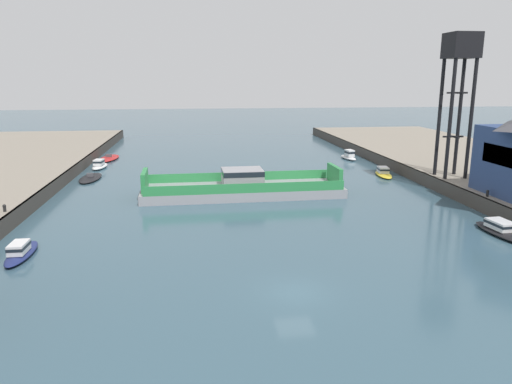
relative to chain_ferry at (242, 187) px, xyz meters
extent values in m
plane|color=#385666|center=(0.77, -27.37, -1.00)|extent=(400.00, 400.00, 0.00)
cube|color=#423D38|center=(-22.72, -7.37, -0.17)|extent=(0.30, 140.00, 1.66)
cube|color=#423D38|center=(24.27, -7.37, -0.17)|extent=(0.30, 140.00, 1.66)
cube|color=#939399|center=(0.00, 0.00, -0.45)|extent=(24.05, 7.54, 1.10)
cube|color=#2D8947|center=(-0.07, 3.45, 0.65)|extent=(22.94, 0.62, 1.10)
cube|color=#2D8947|center=(0.07, -3.45, 0.65)|extent=(22.94, 0.62, 1.10)
cube|color=#939399|center=(0.00, 0.00, 1.16)|extent=(4.86, 3.96, 2.12)
cube|color=black|center=(0.00, 0.00, 1.87)|extent=(4.90, 4.01, 0.60)
cube|color=#2D8947|center=(11.45, 0.25, 1.20)|extent=(0.61, 4.92, 2.20)
cube|color=#2D8947|center=(-11.45, -0.25, 1.20)|extent=(0.61, 4.92, 2.20)
ellipsoid|color=navy|center=(-19.39, -18.12, -0.75)|extent=(1.69, 5.96, 0.50)
cube|color=silver|center=(-19.39, -18.57, -0.10)|extent=(1.18, 2.09, 0.80)
cube|color=black|center=(-19.39, -18.57, 0.00)|extent=(1.21, 2.15, 0.24)
ellipsoid|color=white|center=(21.01, 24.18, -0.71)|extent=(2.12, 5.42, 0.58)
cube|color=silver|center=(21.05, 23.79, 0.15)|extent=(1.31, 1.95, 1.14)
cube|color=black|center=(21.05, 23.79, 0.29)|extent=(1.34, 2.01, 0.34)
ellipsoid|color=yellow|center=(21.46, 9.28, -0.80)|extent=(2.76, 6.33, 0.40)
cube|color=silver|center=(21.52, 9.73, -0.18)|extent=(1.63, 2.31, 0.84)
cube|color=black|center=(21.52, 9.73, -0.07)|extent=(1.68, 2.38, 0.25)
ellipsoid|color=white|center=(-20.44, 20.68, -0.70)|extent=(2.35, 5.57, 0.59)
cube|color=silver|center=(-20.48, 20.27, 0.03)|extent=(1.46, 2.01, 0.88)
cube|color=black|center=(-20.48, 20.27, 0.14)|extent=(1.50, 2.07, 0.26)
ellipsoid|color=red|center=(-20.48, 29.17, -0.78)|extent=(3.67, 8.37, 0.45)
cube|color=#4C4C51|center=(-20.48, 29.17, -0.30)|extent=(1.03, 0.50, 0.50)
ellipsoid|color=black|center=(-20.18, 12.22, -0.81)|extent=(2.84, 7.59, 0.37)
cube|color=#4C4C51|center=(-20.18, 12.22, -0.38)|extent=(0.93, 0.43, 0.50)
ellipsoid|color=black|center=(21.75, -18.20, -0.75)|extent=(2.86, 7.39, 0.50)
cube|color=silver|center=(21.70, -17.66, -0.12)|extent=(1.80, 2.65, 0.75)
cube|color=black|center=(21.70, -17.66, -0.03)|extent=(1.85, 2.73, 0.23)
cube|color=black|center=(25.43, -12.95, 5.07)|extent=(0.08, 9.80, 2.00)
cylinder|color=black|center=(25.06, 1.38, 7.87)|extent=(0.44, 0.44, 14.43)
cylinder|color=black|center=(27.72, 1.38, 7.87)|extent=(0.44, 0.44, 14.43)
cylinder|color=black|center=(25.06, -1.28, 7.87)|extent=(0.44, 0.44, 14.43)
cylinder|color=black|center=(27.72, -1.28, 7.87)|extent=(0.44, 0.44, 14.43)
cube|color=black|center=(26.39, 0.05, 5.70)|extent=(2.66, 0.20, 0.20)
cube|color=black|center=(26.39, 0.05, 5.70)|extent=(0.20, 2.66, 0.20)
cube|color=black|center=(26.39, 0.05, 11.04)|extent=(2.66, 0.20, 0.20)
cube|color=black|center=(26.39, 0.05, 11.04)|extent=(0.20, 2.66, 0.20)
cube|color=black|center=(26.39, 0.05, 16.58)|extent=(3.45, 3.45, 2.99)
cylinder|color=black|center=(-23.27, -10.33, 0.93)|extent=(0.28, 0.28, 0.55)
sphere|color=black|center=(-23.27, -10.33, 1.20)|extent=(0.32, 0.32, 0.32)
cylinder|color=black|center=(24.82, -10.52, 0.93)|extent=(0.28, 0.28, 0.55)
sphere|color=black|center=(24.82, -10.52, 1.20)|extent=(0.32, 0.32, 0.32)
camera|label=1|loc=(-5.50, -56.03, 12.74)|focal=33.71mm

